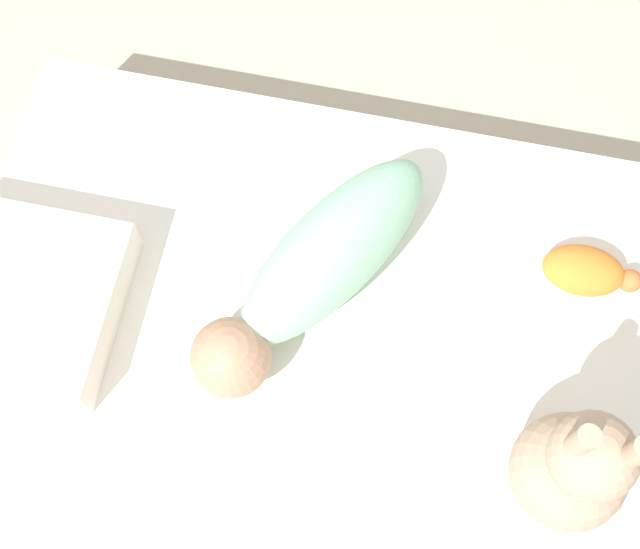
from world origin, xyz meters
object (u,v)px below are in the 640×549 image
object	(u,v)px
swaddled_baby	(317,268)
bunny_plush	(575,467)
pillow	(16,298)
turtle_plush	(586,271)

from	to	relation	value
swaddled_baby	bunny_plush	world-z (taller)	bunny_plush
swaddled_baby	pillow	bearing A→B (deg)	-43.24
swaddled_baby	bunny_plush	bearing A→B (deg)	91.07
swaddled_baby	turtle_plush	size ratio (longest dim) A/B	2.89
pillow	bunny_plush	bearing A→B (deg)	-6.76
swaddled_baby	bunny_plush	distance (m)	0.51
swaddled_baby	pillow	size ratio (longest dim) A/B	1.47
bunny_plush	turtle_plush	world-z (taller)	bunny_plush
pillow	turtle_plush	distance (m)	0.97
pillow	turtle_plush	bearing A→B (deg)	14.78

